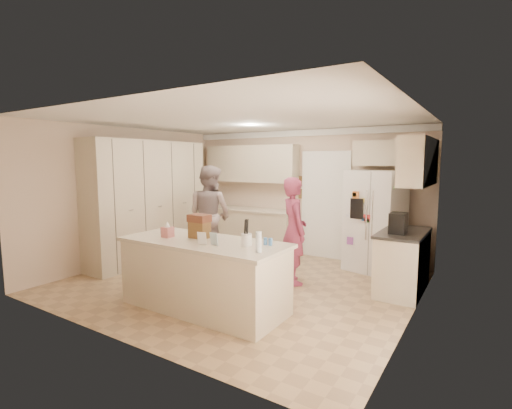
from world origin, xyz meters
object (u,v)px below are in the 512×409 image
Objects in this scene: coffee_maker at (398,223)px; utensil_crock at (247,240)px; dollhouse_body at (200,230)px; teen_girl at (294,231)px; refrigerator at (375,221)px; tissue_box at (168,232)px; teen_boy at (210,215)px; island_base at (204,276)px.

utensil_crock is at bearing -127.12° from coffee_maker.
teen_girl reaches higher than dollhouse_body.
dollhouse_body reaches higher than utensil_crock.
dollhouse_body is (-1.60, -2.84, 0.14)m from refrigerator.
utensil_crock reaches higher than tissue_box.
utensil_crock is at bearing 7.13° from tissue_box.
refrigerator is 0.96× the size of teen_boy.
utensil_crock is at bearing 140.41° from teen_boy.
teen_boy is (-2.81, -1.17, 0.04)m from refrigerator.
island_base is 0.86m from utensil_crock.
coffee_maker is at bearing 52.88° from utensil_crock.
teen_boy is at bearing 127.38° from island_base.
coffee_maker is at bearing 39.29° from dollhouse_body.
teen_girl is (1.08, 1.69, -0.14)m from tissue_box.
tissue_box is 0.45m from dollhouse_body.
teen_girl is at bearing -110.44° from refrigerator.
teen_boy is (-2.01, 1.73, -0.06)m from utensil_crock.
tissue_box is (-2.00, -3.04, 0.10)m from refrigerator.
tissue_box is at bearing -142.43° from coffee_maker.
coffee_maker is 2.32m from utensil_crock.
refrigerator is 3.64m from tissue_box.
utensil_crock is 1.21m from tissue_box.
refrigerator is at bearing 119.87° from coffee_maker.
teen_boy reaches higher than dollhouse_body.
island_base is (-1.45, -2.94, -0.46)m from refrigerator.
dollhouse_body reaches higher than tissue_box.
utensil_crock is (-1.40, -1.85, -0.07)m from coffee_maker.
utensil_crock is 0.58× the size of dollhouse_body.
tissue_box is (-0.55, -0.10, 0.56)m from island_base.
island_base is 14.67× the size of utensil_crock.
teen_boy reaches higher than utensil_crock.
refrigerator reaches higher than dollhouse_body.
utensil_crock is at bearing -3.58° from dollhouse_body.
dollhouse_body is at bearing 110.07° from teen_girl.
refrigerator is at bearing 74.55° from utensil_crock.
island_base is at bearing -33.69° from dollhouse_body.
utensil_crock is at bearing 4.40° from island_base.
refrigerator is at bearing -79.83° from teen_girl.
teen_boy is (-1.36, 1.78, 0.50)m from island_base.
island_base is at bearing -137.17° from coffee_maker.
island_base is 8.46× the size of dollhouse_body.
utensil_crock is 2.65m from teen_boy.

